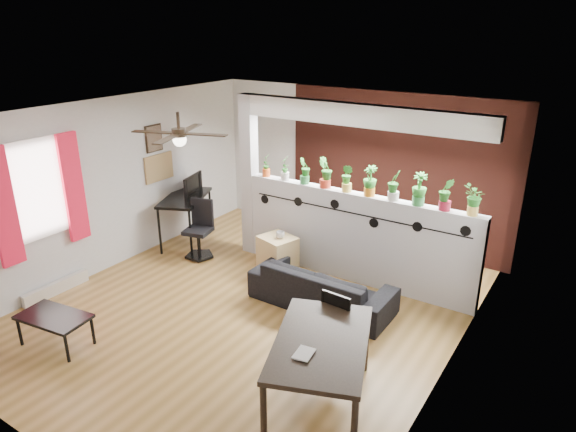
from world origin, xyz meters
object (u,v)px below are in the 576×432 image
at_px(potted_plant_5, 370,180).
at_px(potted_plant_7, 419,188).
at_px(office_chair, 200,233).
at_px(computer_desk, 185,201).
at_px(dining_table, 321,347).
at_px(cube_shelf, 278,256).
at_px(potted_plant_0, 266,164).
at_px(potted_plant_8, 446,193).
at_px(ceiling_fan, 179,135).
at_px(folding_chair, 331,328).
at_px(potted_plant_9, 474,199).
at_px(coffee_table, 54,319).
at_px(potted_plant_2, 305,170).
at_px(potted_plant_6, 394,184).
at_px(potted_plant_3, 325,172).
at_px(cup, 280,235).
at_px(sofa, 322,287).
at_px(potted_plant_4, 347,177).
at_px(potted_plant_1, 285,167).

height_order(potted_plant_5, potted_plant_7, potted_plant_7).
bearing_deg(office_chair, computer_desk, 152.58).
bearing_deg(dining_table, cube_shelf, 132.29).
bearing_deg(potted_plant_0, dining_table, -46.64).
distance_m(potted_plant_8, dining_table, 2.81).
height_order(potted_plant_8, dining_table, potted_plant_8).
bearing_deg(ceiling_fan, folding_chair, -7.33).
bearing_deg(potted_plant_7, potted_plant_5, 180.00).
distance_m(potted_plant_9, coffee_table, 5.27).
bearing_deg(potted_plant_2, dining_table, -55.79).
bearing_deg(potted_plant_6, potted_plant_9, 0.00).
relative_size(potted_plant_3, cup, 3.52).
bearing_deg(potted_plant_5, potted_plant_2, -180.00).
bearing_deg(sofa, folding_chair, 123.69).
relative_size(potted_plant_4, computer_desk, 0.30).
relative_size(cup, coffee_table, 0.14).
xyz_separation_m(potted_plant_3, potted_plant_9, (2.11, 0.00, -0.03)).
bearing_deg(sofa, potted_plant_0, -30.46).
distance_m(folding_chair, coffee_table, 3.26).
bearing_deg(potted_plant_2, office_chair, -157.71).
relative_size(potted_plant_6, sofa, 0.23).
distance_m(potted_plant_9, dining_table, 2.87).
distance_m(cube_shelf, computer_desk, 2.06).
xyz_separation_m(office_chair, folding_chair, (3.20, -1.45, 0.13)).
relative_size(potted_plant_1, folding_chair, 0.41).
height_order(potted_plant_4, sofa, potted_plant_4).
height_order(potted_plant_7, folding_chair, potted_plant_7).
bearing_deg(potted_plant_2, cube_shelf, -108.75).
xyz_separation_m(potted_plant_2, computer_desk, (-2.17, -0.34, -0.80)).
bearing_deg(potted_plant_0, potted_plant_1, 0.00).
bearing_deg(potted_plant_5, coffee_table, -124.99).
bearing_deg(cup, folding_chair, -42.94).
height_order(potted_plant_9, dining_table, potted_plant_9).
bearing_deg(coffee_table, potted_plant_2, 68.52).
distance_m(ceiling_fan, potted_plant_5, 2.63).
xyz_separation_m(potted_plant_1, potted_plant_5, (1.40, 0.00, 0.03)).
distance_m(potted_plant_5, office_chair, 2.95).
height_order(cube_shelf, office_chair, office_chair).
xyz_separation_m(sofa, computer_desk, (-3.02, 0.59, 0.49)).
relative_size(ceiling_fan, potted_plant_0, 3.29).
relative_size(potted_plant_4, potted_plant_6, 0.93).
height_order(potted_plant_0, potted_plant_1, potted_plant_1).
xyz_separation_m(potted_plant_7, cup, (-1.87, -0.49, -0.92)).
height_order(potted_plant_3, potted_plant_7, potted_plant_3).
relative_size(potted_plant_4, potted_plant_7, 0.90).
distance_m(potted_plant_3, cube_shelf, 1.47).
bearing_deg(coffee_table, potted_plant_0, 79.28).
bearing_deg(cube_shelf, potted_plant_2, 87.45).
distance_m(potted_plant_3, computer_desk, 2.68).
relative_size(potted_plant_2, sofa, 0.21).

